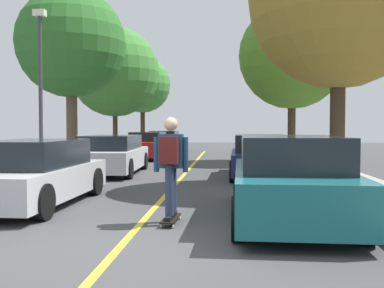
% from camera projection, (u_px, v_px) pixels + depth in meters
% --- Properties ---
extents(ground, '(80.00, 80.00, 0.00)m').
position_uv_depth(ground, '(122.00, 245.00, 6.19)').
color(ground, '#424244').
extents(center_line, '(0.12, 39.20, 0.01)m').
position_uv_depth(center_line, '(163.00, 198.00, 10.17)').
color(center_line, gold).
rests_on(center_line, ground).
extents(parked_car_left_nearest, '(1.89, 4.35, 1.34)m').
position_uv_depth(parked_car_left_nearest, '(35.00, 174.00, 9.28)').
color(parked_car_left_nearest, '#B7B7BC').
rests_on(parked_car_left_nearest, ground).
extents(parked_car_left_near, '(2.09, 4.66, 1.32)m').
position_uv_depth(parked_car_left_near, '(112.00, 155.00, 15.50)').
color(parked_car_left_near, '#B7B7BC').
rests_on(parked_car_left_near, ground).
extents(parked_car_left_far, '(1.84, 4.43, 1.35)m').
position_uv_depth(parked_car_left_far, '(148.00, 146.00, 22.68)').
color(parked_car_left_far, maroon).
rests_on(parked_car_left_far, ground).
extents(parked_car_left_farthest, '(1.93, 4.21, 1.35)m').
position_uv_depth(parked_car_left_farthest, '(165.00, 141.00, 28.73)').
color(parked_car_left_farthest, '#38383D').
rests_on(parked_car_left_farthest, ground).
extents(parked_car_right_nearest, '(2.04, 4.58, 1.46)m').
position_uv_depth(parked_car_right_nearest, '(289.00, 179.00, 7.80)').
color(parked_car_right_nearest, '#196066').
rests_on(parked_car_right_nearest, ground).
extents(parked_car_right_near, '(2.00, 4.69, 1.36)m').
position_uv_depth(parked_car_right_near, '(260.00, 156.00, 14.66)').
color(parked_car_right_near, navy).
rests_on(parked_car_right_near, ground).
extents(street_tree_left_nearest, '(4.04, 4.04, 6.59)m').
position_uv_depth(street_tree_left_nearest, '(71.00, 44.00, 16.75)').
color(street_tree_left_nearest, brown).
rests_on(street_tree_left_nearest, sidewalk_left).
extents(street_tree_left_near, '(4.60, 4.60, 6.59)m').
position_uv_depth(street_tree_left_near, '(115.00, 72.00, 23.32)').
color(street_tree_left_near, '#4C3823').
rests_on(street_tree_left_near, sidewalk_left).
extents(street_tree_left_far, '(3.86, 3.86, 6.29)m').
position_uv_depth(street_tree_left_far, '(143.00, 85.00, 31.00)').
color(street_tree_left_far, '#3D2D1E').
rests_on(street_tree_left_far, sidewalk_left).
extents(street_tree_right_near, '(4.76, 4.76, 7.02)m').
position_uv_depth(street_tree_right_near, '(292.00, 56.00, 20.15)').
color(street_tree_right_near, '#3D2D1E').
rests_on(street_tree_right_near, sidewalk_right).
extents(streetlamp, '(0.36, 0.24, 5.03)m').
position_uv_depth(streetlamp, '(40.00, 80.00, 13.81)').
color(streetlamp, '#38383D').
rests_on(streetlamp, sidewalk_left).
extents(skateboard, '(0.26, 0.85, 0.10)m').
position_uv_depth(skateboard, '(171.00, 218.00, 7.52)').
color(skateboard, black).
rests_on(skateboard, ground).
extents(skateboarder, '(0.58, 0.70, 1.67)m').
position_uv_depth(skateboarder, '(171.00, 161.00, 7.45)').
color(skateboarder, black).
rests_on(skateboarder, skateboard).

